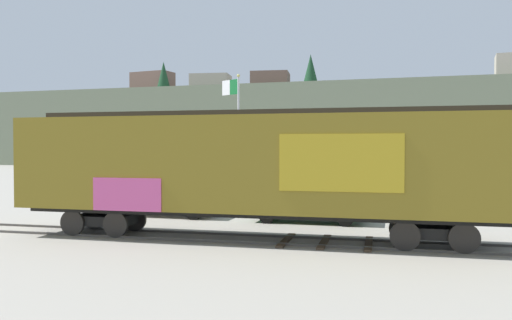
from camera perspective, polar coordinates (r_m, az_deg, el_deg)
ground_plane at (r=17.79m, az=-0.30°, el=-8.83°), size 260.00×260.00×0.00m
track at (r=17.59m, az=2.59°, el=-8.82°), size 60.01×4.40×0.08m
freight_car at (r=17.49m, az=-0.05°, el=-0.60°), size 16.94×3.65×4.45m
flagpole at (r=30.31m, az=-2.35°, el=4.58°), size 1.34×0.79×7.41m
hillside at (r=88.76m, az=13.04°, el=3.52°), size 146.54×29.11×17.49m
parked_car_white at (r=24.08m, az=-9.79°, el=-4.18°), size 4.78×1.88×1.62m
parked_car_green at (r=21.93m, az=5.72°, el=-4.62°), size 4.82×1.98×1.68m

